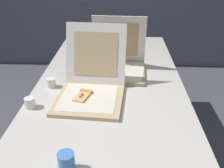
# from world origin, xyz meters

# --- Properties ---
(table) EXTENTS (0.97, 2.04, 0.75)m
(table) POSITION_xyz_m (0.00, 0.56, 0.70)
(table) COLOR beige
(table) RESTS_ON ground
(pizza_box_front) EXTENTS (0.42, 0.52, 0.39)m
(pizza_box_front) POSITION_xyz_m (-0.10, 0.35, 0.80)
(pizza_box_front) COLOR tan
(pizza_box_front) RESTS_ON table
(pizza_box_middle) EXTENTS (0.41, 0.41, 0.39)m
(pizza_box_middle) POSITION_xyz_m (0.05, 0.72, 0.80)
(pizza_box_middle) COLOR tan
(pizza_box_middle) RESTS_ON table
(cup_white_near_left) EXTENTS (0.06, 0.06, 0.06)m
(cup_white_near_left) POSITION_xyz_m (-0.43, 0.22, 0.78)
(cup_white_near_left) COLOR white
(cup_white_near_left) RESTS_ON table
(cup_white_near_center) EXTENTS (0.06, 0.06, 0.06)m
(cup_white_near_center) POSITION_xyz_m (-0.38, 0.47, 0.78)
(cup_white_near_center) COLOR white
(cup_white_near_center) RESTS_ON table
(cup_printed_front) EXTENTS (0.07, 0.07, 0.09)m
(cup_printed_front) POSITION_xyz_m (-0.13, -0.24, 0.79)
(cup_printed_front) COLOR #477FCC
(cup_printed_front) RESTS_ON table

